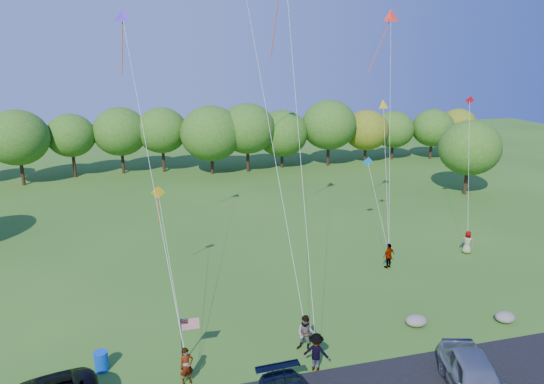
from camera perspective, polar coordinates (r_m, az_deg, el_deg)
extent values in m
plane|color=#2B5C1A|center=(24.15, 4.56, -18.97)|extent=(140.00, 140.00, 0.00)
cylinder|color=#382014|center=(60.49, -26.28, 2.41)|extent=(0.36, 0.36, 2.40)
ellipsoid|color=#316018|center=(59.85, -26.70, 5.68)|extent=(7.13, 7.13, 6.41)
cylinder|color=#382014|center=(59.56, -22.70, 2.92)|extent=(0.36, 0.36, 2.95)
ellipsoid|color=#225A18|center=(58.91, -23.09, 6.35)|extent=(6.61, 6.61, 5.95)
cylinder|color=#382014|center=(56.47, -17.78, 2.70)|extent=(0.36, 0.36, 2.88)
ellipsoid|color=#225A18|center=(55.85, -18.07, 5.92)|extent=(5.49, 5.49, 4.94)
cylinder|color=#382014|center=(58.39, -12.16, 3.58)|extent=(0.36, 0.36, 2.95)
ellipsoid|color=#316018|center=(57.76, -12.36, 6.94)|extent=(6.12, 6.12, 5.51)
cylinder|color=#382014|center=(58.53, -8.28, 3.56)|extent=(0.36, 0.36, 2.47)
ellipsoid|color=#225A18|center=(57.91, -8.41, 6.77)|extent=(6.43, 6.43, 5.79)
cylinder|color=#382014|center=(60.97, -2.73, 4.39)|extent=(0.36, 0.36, 2.82)
ellipsoid|color=#316018|center=(60.33, -2.78, 7.77)|extent=(6.84, 6.84, 6.15)
cylinder|color=#382014|center=(60.79, 2.16, 4.20)|extent=(0.36, 0.36, 2.48)
ellipsoid|color=#316018|center=(60.23, 2.19, 7.07)|extent=(5.68, 5.68, 5.11)
cylinder|color=#382014|center=(62.68, 6.54, 4.43)|extent=(0.36, 0.36, 2.40)
ellipsoid|color=#316018|center=(62.17, 6.63, 6.99)|extent=(5.04, 5.04, 4.54)
cylinder|color=#382014|center=(63.39, 11.02, 4.37)|extent=(0.36, 0.36, 2.38)
ellipsoid|color=#316018|center=(62.83, 11.18, 7.24)|extent=(6.22, 6.22, 5.60)
cylinder|color=#382014|center=(65.97, 14.57, 4.55)|extent=(0.36, 0.36, 2.27)
ellipsoid|color=#316018|center=(65.42, 14.77, 7.32)|extent=(6.43, 6.43, 5.79)
cylinder|color=#382014|center=(69.96, 17.16, 5.32)|extent=(0.36, 0.36, 3.05)
ellipsoid|color=#225A18|center=(69.42, 17.40, 8.13)|extent=(5.99, 5.99, 5.39)
cylinder|color=#382014|center=(70.77, 21.60, 5.08)|extent=(0.36, 0.36, 3.20)
ellipsoid|color=#316018|center=(70.25, 21.89, 7.84)|extent=(5.70, 5.70, 5.13)
cylinder|color=#382014|center=(52.40, 21.84, 1.24)|extent=(0.36, 0.36, 2.80)
ellipsoid|color=#225A18|center=(51.70, 22.23, 4.83)|extent=(6.00, 6.00, 5.40)
imported|color=#94979D|center=(22.97, 22.77, -19.64)|extent=(3.41, 5.37, 1.70)
imported|color=#4C4C59|center=(22.45, -10.03, -19.54)|extent=(0.74, 0.61, 1.74)
imported|color=#4C4C59|center=(24.19, 4.01, -16.27)|extent=(1.13, 1.07, 1.84)
imported|color=#4C4C59|center=(23.01, 5.21, -18.24)|extent=(1.35, 1.15, 1.81)
imported|color=#4C4C59|center=(33.31, 13.58, -7.29)|extent=(1.10, 0.76, 1.73)
imported|color=#4C4C59|center=(37.32, 22.01, -5.51)|extent=(0.96, 0.93, 1.66)
cylinder|color=#0C45B8|center=(24.38, -19.43, -18.25)|extent=(0.62, 0.62, 0.93)
cylinder|color=black|center=(23.49, -10.57, -16.91)|extent=(0.05, 0.05, 2.33)
cube|color=red|center=(23.07, -9.61, -15.07)|extent=(0.84, 0.56, 0.02)
cube|color=navy|center=(22.98, -10.28, -14.76)|extent=(0.34, 0.02, 0.26)
ellipsoid|color=gray|center=(27.39, 16.62, -14.31)|extent=(1.17, 0.92, 0.59)
ellipsoid|color=gray|center=(29.41, 25.74, -13.12)|extent=(1.08, 0.90, 0.56)
cone|color=#3A14CF|center=(29.81, -17.20, 19.12)|extent=(1.07, 0.69, 0.94)
cone|color=gold|center=(34.02, 13.00, 9.89)|extent=(0.83, 0.33, 0.79)
cone|color=red|center=(34.64, 13.82, 19.35)|extent=(1.21, 0.79, 1.05)
cube|color=red|center=(40.49, 22.24, 9.97)|extent=(0.69, 0.24, 0.68)
cube|color=yellow|center=(28.23, -13.24, -0.06)|extent=(0.79, 0.23, 0.77)
cube|color=#1278B8|center=(36.78, 11.24, 3.51)|extent=(0.77, 0.20, 0.76)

